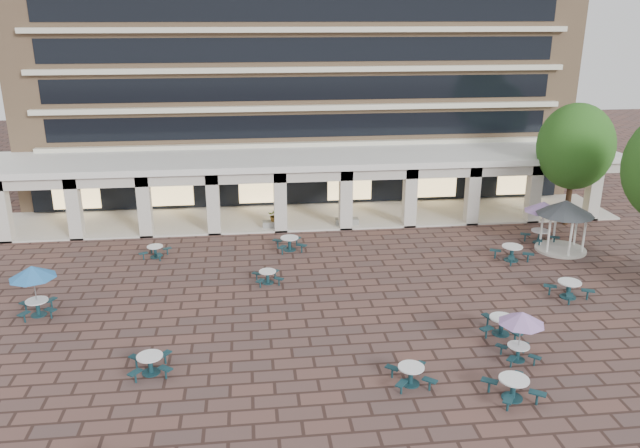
# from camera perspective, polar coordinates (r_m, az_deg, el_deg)

# --- Properties ---
(ground) EXTENTS (120.00, 120.00, 0.00)m
(ground) POSITION_cam_1_polar(r_m,az_deg,el_deg) (29.22, 1.96, -8.51)
(ground) COLOR brown
(ground) RESTS_ON ground
(apartment_building) EXTENTS (40.00, 15.50, 25.20)m
(apartment_building) POSITION_cam_1_polar(r_m,az_deg,el_deg) (51.29, -2.28, 17.89)
(apartment_building) COLOR tan
(apartment_building) RESTS_ON ground
(retail_arcade) EXTENTS (42.00, 6.60, 4.40)m
(retail_arcade) POSITION_cam_1_polar(r_m,az_deg,el_deg) (41.97, -0.98, 4.45)
(retail_arcade) COLOR white
(retail_arcade) RESTS_ON ground
(picnic_table_2) EXTENTS (1.79, 1.79, 0.75)m
(picnic_table_2) POSITION_cam_1_polar(r_m,az_deg,el_deg) (24.47, 8.31, -13.38)
(picnic_table_2) COLOR #163C44
(picnic_table_2) RESTS_ON ground
(picnic_table_3) EXTENTS (2.09, 2.09, 0.83)m
(picnic_table_3) POSITION_cam_1_polar(r_m,az_deg,el_deg) (24.46, 17.26, -14.01)
(picnic_table_3) COLOR #163C44
(picnic_table_3) RESTS_ON ground
(picnic_table_4) EXTENTS (2.13, 2.13, 2.46)m
(picnic_table_4) POSITION_cam_1_polar(r_m,az_deg,el_deg) (31.38, -24.81, -4.16)
(picnic_table_4) COLOR #163C44
(picnic_table_4) RESTS_ON ground
(picnic_table_5) EXTENTS (1.88, 1.88, 0.77)m
(picnic_table_5) POSITION_cam_1_polar(r_m,az_deg,el_deg) (25.74, -15.26, -12.12)
(picnic_table_5) COLOR #163C44
(picnic_table_5) RESTS_ON ground
(picnic_table_6) EXTENTS (1.86, 1.86, 2.14)m
(picnic_table_6) POSITION_cam_1_polar(r_m,az_deg,el_deg) (26.29, 17.96, -8.33)
(picnic_table_6) COLOR #163C44
(picnic_table_6) RESTS_ON ground
(picnic_table_7) EXTENTS (2.28, 2.28, 0.85)m
(picnic_table_7) POSITION_cam_1_polar(r_m,az_deg,el_deg) (33.26, 21.81, -5.45)
(picnic_table_7) COLOR #163C44
(picnic_table_7) RESTS_ON ground
(picnic_table_8) EXTENTS (1.67, 1.67, 0.67)m
(picnic_table_8) POSITION_cam_1_polar(r_m,az_deg,el_deg) (32.64, -4.81, -4.74)
(picnic_table_8) COLOR #163C44
(picnic_table_8) RESTS_ON ground
(picnic_table_9) EXTENTS (2.01, 2.01, 0.80)m
(picnic_table_9) POSITION_cam_1_polar(r_m,az_deg,el_deg) (36.94, -2.80, -1.70)
(picnic_table_9) COLOR #163C44
(picnic_table_9) RESTS_ON ground
(picnic_table_10) EXTENTS (2.24, 2.24, 0.82)m
(picnic_table_10) POSITION_cam_1_polar(r_m,az_deg,el_deg) (28.69, 16.26, -8.77)
(picnic_table_10) COLOR #163C44
(picnic_table_10) RESTS_ON ground
(picnic_table_11) EXTENTS (2.27, 2.27, 2.62)m
(picnic_table_11) POSITION_cam_1_polar(r_m,az_deg,el_deg) (39.82, 19.73, 1.37)
(picnic_table_11) COLOR #163C44
(picnic_table_11) RESTS_ON ground
(picnic_table_12) EXTENTS (1.82, 1.82, 0.68)m
(picnic_table_12) POSITION_cam_1_polar(r_m,az_deg,el_deg) (37.10, -14.83, -2.36)
(picnic_table_12) COLOR #163C44
(picnic_table_12) RESTS_ON ground
(picnic_table_13) EXTENTS (2.34, 2.34, 0.87)m
(picnic_table_13) POSITION_cam_1_polar(r_m,az_deg,el_deg) (37.01, 17.14, -2.45)
(picnic_table_13) COLOR #163C44
(picnic_table_13) RESTS_ON ground
(gazebo) EXTENTS (3.29, 3.29, 3.06)m
(gazebo) POSITION_cam_1_polar(r_m,az_deg,el_deg) (38.96, 21.49, 0.91)
(gazebo) COLOR beige
(gazebo) RESTS_ON ground
(tree_east_c) EXTENTS (4.82, 4.82, 8.03)m
(tree_east_c) POSITION_cam_1_polar(r_m,az_deg,el_deg) (43.37, 22.32, 6.56)
(tree_east_c) COLOR #382216
(tree_east_c) RESTS_ON ground
(planter_left) EXTENTS (1.50, 0.79, 1.29)m
(planter_left) POSITION_cam_1_polar(r_m,az_deg,el_deg) (40.68, -4.22, 0.30)
(planter_left) COLOR gray
(planter_left) RESTS_ON ground
(planter_right) EXTENTS (1.50, 0.81, 1.34)m
(planter_right) POSITION_cam_1_polar(r_m,az_deg,el_deg) (41.12, 2.49, 0.61)
(planter_right) COLOR gray
(planter_right) RESTS_ON ground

